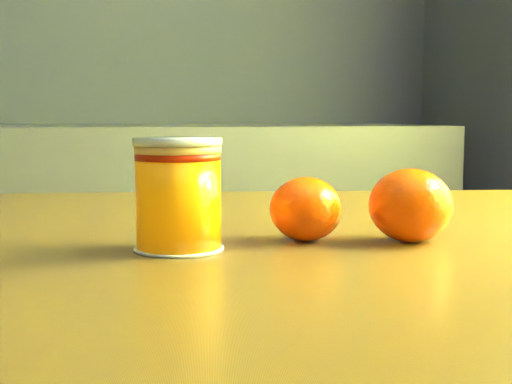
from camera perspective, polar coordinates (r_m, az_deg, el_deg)
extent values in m
cube|color=brown|center=(0.65, 8.14, -5.43)|extent=(1.20, 0.93, 0.04)
cylinder|color=orange|center=(0.58, -6.22, -0.79)|extent=(0.07, 0.07, 0.08)
cylinder|color=#FFC368|center=(0.57, -6.27, 3.42)|extent=(0.07, 0.07, 0.01)
cylinder|color=silver|center=(0.57, -6.28, 3.96)|extent=(0.07, 0.07, 0.00)
ellipsoid|color=#FF4C05|center=(0.62, 4.02, -1.37)|extent=(0.08, 0.08, 0.06)
ellipsoid|color=#FF4C05|center=(0.63, 12.26, -1.04)|extent=(0.08, 0.08, 0.06)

